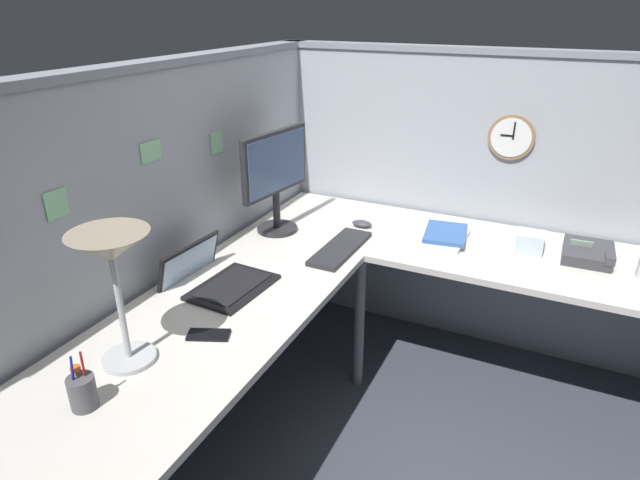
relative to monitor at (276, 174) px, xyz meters
The scene contains 18 objects.
ground_plane 1.23m from the monitor, 109.51° to the right, with size 6.80×6.80×0.00m, color #383D47.
cubicle_wall_back 0.68m from the monitor, 158.56° to the left, with size 2.57×0.12×1.58m.
cubicle_wall_right 1.13m from the monitor, 54.50° to the right, with size 0.12×2.37×1.58m.
desk 0.87m from the monitor, 118.47° to the right, with size 2.35×2.15×0.73m.
monitor is the anchor object (origin of this frame).
laptop 0.65m from the monitor, behind, with size 0.36×0.40×0.22m.
keyboard 0.48m from the monitor, 101.97° to the right, with size 0.43×0.14×0.02m, color #232326.
computer_mouse 0.51m from the monitor, 58.19° to the right, with size 0.06×0.10×0.03m, color #38383D.
desk_lamp_dome 1.13m from the monitor, behind, with size 0.24×0.24×0.44m.
pen_cup 1.37m from the monitor, behind, with size 0.08×0.08×0.18m.
cell_phone 0.98m from the monitor, 164.95° to the right, with size 0.07×0.14×0.01m, color black.
office_phone 1.46m from the monitor, 78.74° to the right, with size 0.19×0.21×0.11m.
book_stack 0.86m from the monitor, 72.91° to the right, with size 0.30×0.23×0.04m.
tissue_box 1.22m from the monitor, 75.99° to the right, with size 0.12×0.12×0.09m, color silver.
wall_clock 1.16m from the monitor, 59.05° to the right, with size 0.04×0.22×0.22m.
pinned_note_leftmost 0.33m from the monitor, 138.86° to the left, with size 0.08×0.00×0.09m, color #8CCC99.
pinned_note_middle 0.69m from the monitor, 163.89° to the left, with size 0.11×0.00×0.08m, color #8CCC99.
pinned_note_rightmost 1.09m from the monitor, behind, with size 0.08×0.00×0.09m, color #8CCC99.
Camera 1 is at (-1.91, -0.62, 1.78)m, focal length 30.14 mm.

